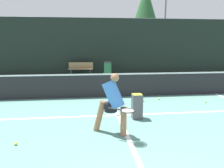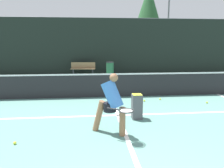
{
  "view_description": "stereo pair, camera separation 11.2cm",
  "coord_description": "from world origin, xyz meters",
  "px_view_note": "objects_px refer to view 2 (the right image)",
  "views": [
    {
      "loc": [
        -0.9,
        -1.82,
        2.12
      ],
      "look_at": [
        -0.18,
        4.37,
        0.95
      ],
      "focal_mm": 35.0,
      "sensor_mm": 36.0,
      "label": 1
    },
    {
      "loc": [
        -0.79,
        -1.83,
        2.12
      ],
      "look_at": [
        -0.18,
        4.37,
        0.95
      ],
      "focal_mm": 35.0,
      "sensor_mm": 36.0,
      "label": 2
    }
  ],
  "objects_px": {
    "player_practicing": "(112,102)",
    "courtside_bench": "(83,68)",
    "parked_car": "(115,61)",
    "ball_hopper": "(137,106)",
    "trash_bin": "(110,69)"
  },
  "relations": [
    {
      "from": "player_practicing",
      "to": "ball_hopper",
      "type": "height_order",
      "value": "player_practicing"
    },
    {
      "from": "ball_hopper",
      "to": "parked_car",
      "type": "distance_m",
      "value": 12.72
    },
    {
      "from": "player_practicing",
      "to": "courtside_bench",
      "type": "height_order",
      "value": "player_practicing"
    },
    {
      "from": "player_practicing",
      "to": "courtside_bench",
      "type": "xyz_separation_m",
      "value": [
        -0.97,
        9.77,
        -0.31
      ]
    },
    {
      "from": "player_practicing",
      "to": "trash_bin",
      "type": "xyz_separation_m",
      "value": [
        0.8,
        9.41,
        -0.33
      ]
    },
    {
      "from": "courtside_bench",
      "to": "parked_car",
      "type": "bearing_deg",
      "value": 63.4
    },
    {
      "from": "trash_bin",
      "to": "parked_car",
      "type": "relative_size",
      "value": 0.21
    },
    {
      "from": "player_practicing",
      "to": "trash_bin",
      "type": "distance_m",
      "value": 9.45
    },
    {
      "from": "courtside_bench",
      "to": "trash_bin",
      "type": "bearing_deg",
      "value": -4.92
    },
    {
      "from": "player_practicing",
      "to": "ball_hopper",
      "type": "distance_m",
      "value": 1.34
    },
    {
      "from": "player_practicing",
      "to": "parked_car",
      "type": "height_order",
      "value": "parked_car"
    },
    {
      "from": "trash_bin",
      "to": "parked_car",
      "type": "distance_m",
      "value": 4.34
    },
    {
      "from": "ball_hopper",
      "to": "trash_bin",
      "type": "bearing_deg",
      "value": 90.09
    },
    {
      "from": "trash_bin",
      "to": "parked_car",
      "type": "height_order",
      "value": "parked_car"
    },
    {
      "from": "player_practicing",
      "to": "ball_hopper",
      "type": "xyz_separation_m",
      "value": [
        0.82,
        0.98,
        -0.41
      ]
    }
  ]
}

